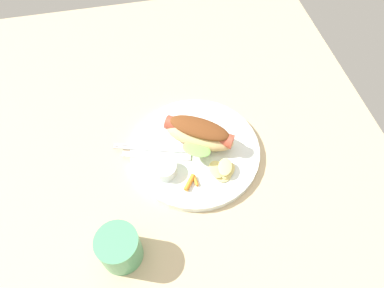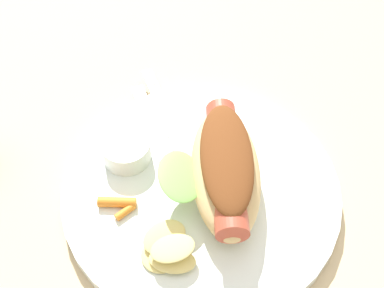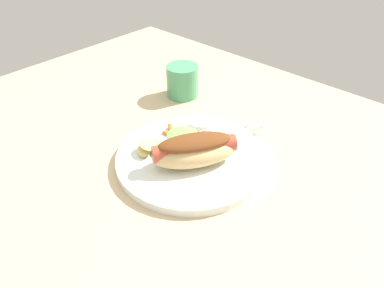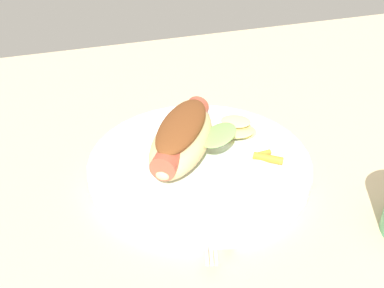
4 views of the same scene
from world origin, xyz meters
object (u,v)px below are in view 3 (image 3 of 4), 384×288
at_px(fork, 230,137).
at_px(chips_pile, 149,147).
at_px(hot_dog, 194,149).
at_px(sauce_ramekin, 200,125).
at_px(drinking_cup, 182,81).
at_px(plate, 191,158).
at_px(knife, 219,135).
at_px(carrot_garnish, 170,131).

height_order(fork, chips_pile, chips_pile).
bearing_deg(hot_dog, sauce_ramekin, 68.65).
height_order(fork, drinking_cup, drinking_cup).
xyz_separation_m(sauce_ramekin, drinking_cup, (0.15, -0.10, 0.01)).
relative_size(plate, knife, 1.91).
bearing_deg(knife, carrot_garnish, 142.87).
distance_m(fork, knife, 0.02).
bearing_deg(chips_pile, fork, -123.21).
bearing_deg(chips_pile, plate, -147.98).
bearing_deg(fork, knife, 125.06).
distance_m(knife, drinking_cup, 0.21).
height_order(hot_dog, sauce_ramekin, hot_dog).
bearing_deg(plate, carrot_garnish, -17.56).
bearing_deg(knife, plate, -163.03).
xyz_separation_m(sauce_ramekin, carrot_garnish, (0.04, 0.05, -0.01)).
xyz_separation_m(knife, chips_pile, (0.07, 0.13, 0.01)).
xyz_separation_m(carrot_garnish, drinking_cup, (0.11, -0.15, 0.02)).
relative_size(knife, drinking_cup, 1.93).
bearing_deg(knife, hot_dog, -152.24).
distance_m(fork, carrot_garnish, 0.12).
height_order(plate, fork, fork).
relative_size(sauce_ramekin, chips_pile, 0.80).
distance_m(hot_dog, knife, 0.10).
bearing_deg(plate, knife, -88.90).
height_order(sauce_ramekin, fork, sauce_ramekin).
height_order(plate, sauce_ramekin, sauce_ramekin).
xyz_separation_m(plate, hot_dog, (-0.02, 0.01, 0.04)).
bearing_deg(knife, fork, -55.13).
xyz_separation_m(sauce_ramekin, chips_pile, (0.03, 0.12, -0.00)).
height_order(plate, hot_dog, hot_dog).
distance_m(sauce_ramekin, knife, 0.04).
xyz_separation_m(hot_dog, knife, (0.02, -0.10, -0.03)).
xyz_separation_m(hot_dog, chips_pile, (0.09, 0.03, -0.02)).
bearing_deg(fork, plate, -175.72).
relative_size(knife, chips_pile, 2.35).
bearing_deg(hot_dog, carrot_garnish, 102.17).
bearing_deg(sauce_ramekin, carrot_garnish, 52.00).
height_order(sauce_ramekin, drinking_cup, drinking_cup).
distance_m(plate, carrot_garnish, 0.09).
bearing_deg(carrot_garnish, plate, 162.44).
bearing_deg(fork, hot_dog, -164.12).
relative_size(sauce_ramekin, fork, 0.32).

